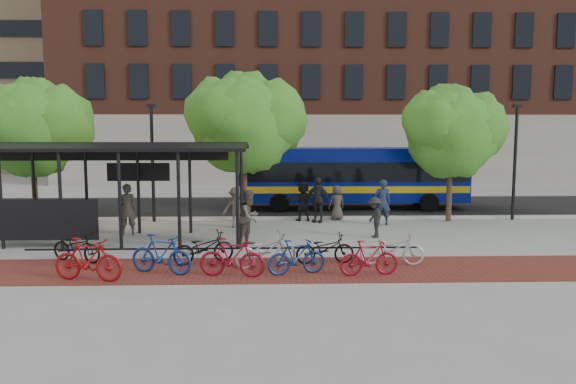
{
  "coord_description": "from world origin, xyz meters",
  "views": [
    {
      "loc": [
        -1.86,
        -20.96,
        4.14
      ],
      "look_at": [
        -1.18,
        0.88,
        1.6
      ],
      "focal_mm": 35.0,
      "sensor_mm": 36.0,
      "label": 1
    }
  ],
  "objects_px": {
    "bike_5": "(232,257)",
    "pedestrian_6": "(337,203)",
    "bike_7": "(296,257)",
    "pedestrian_8": "(249,217)",
    "bus_shelter": "(97,159)",
    "lamp_post_left": "(152,159)",
    "tree_c": "(453,129)",
    "pedestrian_3": "(236,208)",
    "bike_4": "(204,248)",
    "pedestrian_9": "(375,217)",
    "bike_0": "(77,247)",
    "bike_10": "(392,248)",
    "bike_9": "(369,258)",
    "bike_3": "(161,254)",
    "bike_6": "(265,250)",
    "tree_b": "(246,119)",
    "pedestrian_1": "(127,209)",
    "tree_a": "(34,125)",
    "bus": "(351,174)",
    "bike_8": "(325,249)",
    "pedestrian_7": "(382,202)",
    "bike_1": "(88,260)",
    "pedestrian_4": "(318,200)",
    "pedestrian_5": "(303,201)"
  },
  "relations": [
    {
      "from": "bus_shelter",
      "to": "lamp_post_left",
      "type": "bearing_deg",
      "value": 74.47
    },
    {
      "from": "tree_c",
      "to": "bike_0",
      "type": "distance_m",
      "value": 16.07
    },
    {
      "from": "bike_7",
      "to": "pedestrian_8",
      "type": "height_order",
      "value": "pedestrian_8"
    },
    {
      "from": "pedestrian_8",
      "to": "pedestrian_9",
      "type": "xyz_separation_m",
      "value": [
        4.66,
        1.2,
        -0.22
      ]
    },
    {
      "from": "bike_1",
      "to": "bike_5",
      "type": "xyz_separation_m",
      "value": [
        3.85,
        0.3,
        -0.04
      ]
    },
    {
      "from": "tree_a",
      "to": "pedestrian_4",
      "type": "bearing_deg",
      "value": -0.8
    },
    {
      "from": "bike_7",
      "to": "bike_8",
      "type": "relative_size",
      "value": 0.94
    },
    {
      "from": "bike_6",
      "to": "lamp_post_left",
      "type": "bearing_deg",
      "value": 8.51
    },
    {
      "from": "lamp_post_left",
      "to": "pedestrian_6",
      "type": "distance_m",
      "value": 8.34
    },
    {
      "from": "bike_10",
      "to": "pedestrian_8",
      "type": "xyz_separation_m",
      "value": [
        -4.39,
        3.02,
        0.48
      ]
    },
    {
      "from": "tree_b",
      "to": "pedestrian_1",
      "type": "height_order",
      "value": "tree_b"
    },
    {
      "from": "lamp_post_left",
      "to": "pedestrian_3",
      "type": "bearing_deg",
      "value": -24.73
    },
    {
      "from": "lamp_post_left",
      "to": "bike_10",
      "type": "distance_m",
      "value": 12.17
    },
    {
      "from": "pedestrian_6",
      "to": "tree_a",
      "type": "bearing_deg",
      "value": -17.73
    },
    {
      "from": "bus",
      "to": "bike_7",
      "type": "xyz_separation_m",
      "value": [
        -3.39,
        -12.81,
        -1.27
      ]
    },
    {
      "from": "pedestrian_5",
      "to": "bike_0",
      "type": "bearing_deg",
      "value": 33.34
    },
    {
      "from": "pedestrian_1",
      "to": "bus_shelter",
      "type": "bearing_deg",
      "value": 40.5
    },
    {
      "from": "tree_b",
      "to": "bike_5",
      "type": "bearing_deg",
      "value": -90.18
    },
    {
      "from": "bus_shelter",
      "to": "bike_8",
      "type": "height_order",
      "value": "bus_shelter"
    },
    {
      "from": "bike_3",
      "to": "bike_7",
      "type": "xyz_separation_m",
      "value": [
        3.81,
        -0.18,
        -0.06
      ]
    },
    {
      "from": "bike_4",
      "to": "pedestrian_9",
      "type": "bearing_deg",
      "value": -80.01
    },
    {
      "from": "bus",
      "to": "bike_1",
      "type": "xyz_separation_m",
      "value": [
        -9.03,
        -13.31,
        -1.18
      ]
    },
    {
      "from": "lamp_post_left",
      "to": "bike_6",
      "type": "xyz_separation_m",
      "value": [
        4.98,
        -8.22,
        -2.24
      ]
    },
    {
      "from": "bus_shelter",
      "to": "pedestrian_7",
      "type": "relative_size",
      "value": 5.47
    },
    {
      "from": "bike_8",
      "to": "bus_shelter",
      "type": "bearing_deg",
      "value": 59.99
    },
    {
      "from": "tree_a",
      "to": "bike_4",
      "type": "relative_size",
      "value": 3.28
    },
    {
      "from": "bike_0",
      "to": "bike_8",
      "type": "bearing_deg",
      "value": -69.42
    },
    {
      "from": "pedestrian_3",
      "to": "bus",
      "type": "bearing_deg",
      "value": 46.18
    },
    {
      "from": "bike_5",
      "to": "pedestrian_9",
      "type": "relative_size",
      "value": 1.2
    },
    {
      "from": "bus_shelter",
      "to": "lamp_post_left",
      "type": "relative_size",
      "value": 2.07
    },
    {
      "from": "tree_c",
      "to": "pedestrian_4",
      "type": "height_order",
      "value": "tree_c"
    },
    {
      "from": "bike_4",
      "to": "bike_7",
      "type": "height_order",
      "value": "bike_7"
    },
    {
      "from": "bike_0",
      "to": "bike_5",
      "type": "height_order",
      "value": "bike_5"
    },
    {
      "from": "tree_b",
      "to": "bike_8",
      "type": "height_order",
      "value": "tree_b"
    },
    {
      "from": "pedestrian_7",
      "to": "lamp_post_left",
      "type": "bearing_deg",
      "value": -4.71
    },
    {
      "from": "bike_1",
      "to": "bike_4",
      "type": "height_order",
      "value": "bike_1"
    },
    {
      "from": "bike_10",
      "to": "bike_9",
      "type": "bearing_deg",
      "value": 148.63
    },
    {
      "from": "pedestrian_6",
      "to": "pedestrian_8",
      "type": "distance_m",
      "value": 6.47
    },
    {
      "from": "pedestrian_4",
      "to": "pedestrian_1",
      "type": "bearing_deg",
      "value": -131.86
    },
    {
      "from": "pedestrian_9",
      "to": "bike_4",
      "type": "bearing_deg",
      "value": -65.25
    },
    {
      "from": "lamp_post_left",
      "to": "bike_9",
      "type": "distance_m",
      "value": 12.4
    },
    {
      "from": "tree_c",
      "to": "pedestrian_3",
      "type": "relative_size",
      "value": 3.51
    },
    {
      "from": "bus_shelter",
      "to": "bike_0",
      "type": "bearing_deg",
      "value": -84.88
    },
    {
      "from": "bike_1",
      "to": "pedestrian_8",
      "type": "height_order",
      "value": "pedestrian_8"
    },
    {
      "from": "bike_3",
      "to": "pedestrian_6",
      "type": "height_order",
      "value": "pedestrian_6"
    },
    {
      "from": "tree_a",
      "to": "bike_5",
      "type": "bearing_deg",
      "value": -45.34
    },
    {
      "from": "pedestrian_3",
      "to": "pedestrian_5",
      "type": "height_order",
      "value": "pedestrian_5"
    },
    {
      "from": "lamp_post_left",
      "to": "bike_1",
      "type": "relative_size",
      "value": 2.61
    },
    {
      "from": "bike_5",
      "to": "pedestrian_6",
      "type": "relative_size",
      "value": 1.19
    },
    {
      "from": "tree_b",
      "to": "bike_5",
      "type": "distance_m",
      "value": 9.89
    }
  ]
}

